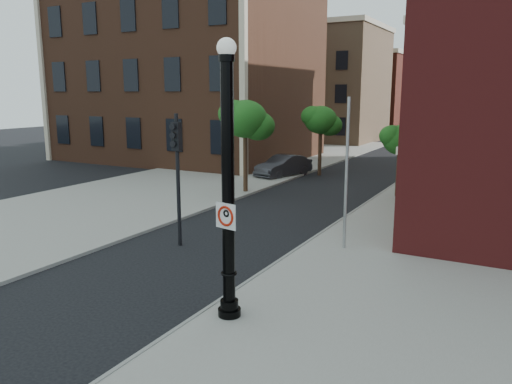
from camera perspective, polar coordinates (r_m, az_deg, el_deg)
The scene contains 16 objects.
ground at distance 14.26m, azimuth -11.28°, elevation -10.89°, with size 120.00×120.00×0.00m, color black.
sidewalk_right at distance 20.90m, azimuth 20.53°, elevation -4.04°, with size 8.00×60.00×0.12m, color gray.
sidewalk_left at distance 33.53m, azimuth -3.49°, elevation 2.24°, with size 10.00×50.00×0.12m, color gray.
curb_edge at distance 21.74m, azimuth 10.19°, elevation -2.88°, with size 0.10×60.00×0.14m, color gray.
victorian_building at distance 42.12m, azimuth -7.57°, elevation 15.86°, with size 18.60×14.60×17.95m.
bg_building_tan_a at distance 57.85m, azimuth 7.87°, elevation 11.87°, with size 12.00×12.00×12.00m, color #947050.
bg_building_red at distance 71.10m, azimuth 11.93°, elevation 10.81°, with size 12.00×12.00×10.00m, color maroon.
lamppost at distance 11.33m, azimuth -3.20°, elevation -0.60°, with size 0.55×0.55×6.49m.
no_parking_sign at distance 11.27m, azimuth -3.47°, elevation -2.73°, with size 0.59×0.15×0.60m.
parked_car at distance 32.10m, azimuth 3.15°, elevation 2.99°, with size 1.47×4.23×1.39m, color #2D2D32.
traffic_signal_left at distance 17.35m, azimuth -9.01°, elevation 3.86°, with size 0.32×0.39×4.64m.
traffic_signal_right at distance 20.10m, azimuth 17.59°, elevation 4.84°, with size 0.31×0.40×4.83m.
utility_pole at distance 16.85m, azimuth 10.29°, elevation 1.79°, with size 0.10×0.10×5.20m, color #999999.
street_tree_a at distance 26.37m, azimuth -1.14°, elevation 8.22°, with size 2.75×2.49×4.96m.
street_tree_b at distance 32.63m, azimuth 7.47°, elevation 8.07°, with size 2.50×2.26×4.50m.
street_tree_c at distance 26.16m, azimuth 16.21°, elevation 5.61°, with size 2.08×1.88×3.74m.
Camera 1 is at (8.59, -10.05, 5.33)m, focal length 35.00 mm.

